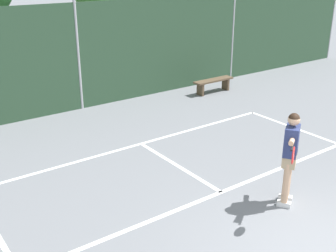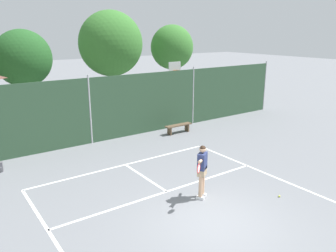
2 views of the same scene
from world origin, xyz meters
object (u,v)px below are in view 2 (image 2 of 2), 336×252
tennis_player (202,167)px  tennis_ball (279,196)px  basketball_hoop (174,81)px  courtside_bench (178,127)px

tennis_player → tennis_ball: (2.19, -1.49, -1.08)m
basketball_hoop → tennis_player: (-5.87, -9.56, -1.20)m
basketball_hoop → tennis_player: 11.29m
tennis_player → courtside_bench: (3.86, 6.42, -0.75)m
basketball_hoop → tennis_player: bearing=-121.6°
basketball_hoop → tennis_player: size_ratio=1.91×
tennis_player → courtside_bench: tennis_player is taller
basketball_hoop → courtside_bench: (-2.01, -3.14, -1.95)m
tennis_player → basketball_hoop: bearing=58.4°
basketball_hoop → tennis_ball: size_ratio=53.79×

